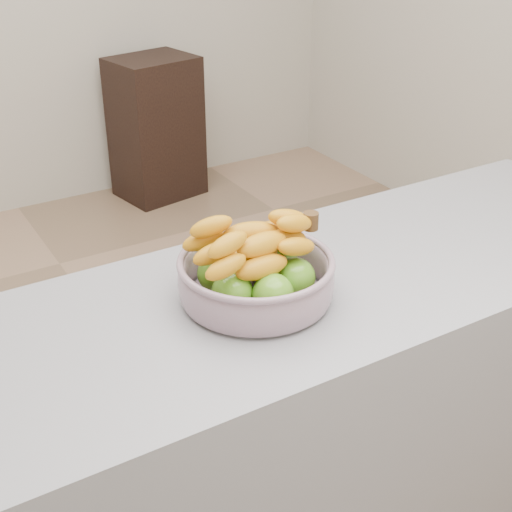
{
  "coord_description": "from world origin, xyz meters",
  "views": [
    {
      "loc": [
        -0.74,
        -1.86,
        1.68
      ],
      "look_at": [
        -0.09,
        -0.78,
        1.0
      ],
      "focal_mm": 50.0,
      "sensor_mm": 36.0,
      "label": 1
    }
  ],
  "objects": [
    {
      "name": "ground",
      "position": [
        0.0,
        0.0,
        0.0
      ],
      "size": [
        4.0,
        4.0,
        0.0
      ],
      "primitive_type": "plane",
      "color": "#9A785E",
      "rests_on": "ground"
    },
    {
      "name": "counter",
      "position": [
        0.0,
        -0.78,
        0.45
      ],
      "size": [
        2.0,
        0.6,
        0.9
      ],
      "primitive_type": "cube",
      "color": "gray",
      "rests_on": "ground"
    },
    {
      "name": "cabinet",
      "position": [
        0.78,
        1.78,
        0.4
      ],
      "size": [
        0.5,
        0.43,
        0.8
      ],
      "primitive_type": "cube",
      "rotation": [
        0.0,
        0.0,
        0.18
      ],
      "color": "black",
      "rests_on": "ground"
    },
    {
      "name": "fruit_bowl",
      "position": [
        -0.09,
        -0.78,
        0.96
      ],
      "size": [
        0.32,
        0.32,
        0.17
      ],
      "rotation": [
        0.0,
        0.0,
        -0.12
      ],
      "color": "#A8B9C9",
      "rests_on": "counter"
    }
  ]
}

